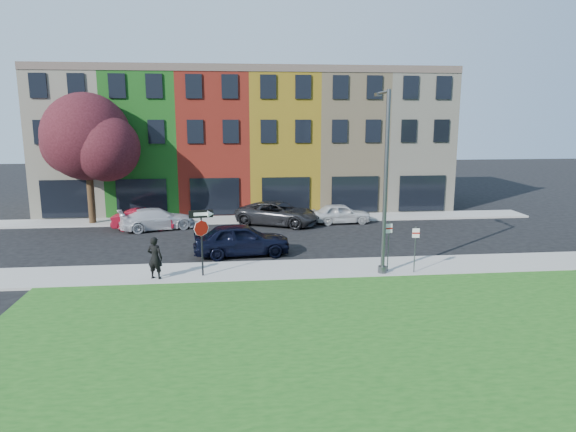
{
  "coord_description": "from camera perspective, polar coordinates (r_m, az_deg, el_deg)",
  "views": [
    {
      "loc": [
        -3.59,
        -19.68,
        7.13
      ],
      "look_at": [
        -1.11,
        4.0,
        2.42
      ],
      "focal_mm": 32.0,
      "sensor_mm": 36.0,
      "label": 1
    }
  ],
  "objects": [
    {
      "name": "sedan_near",
      "position": [
        26.46,
        -5.17,
        -2.61
      ],
      "size": [
        2.98,
        5.31,
        1.67
      ],
      "primitive_type": "imported",
      "rotation": [
        0.0,
        0.0,
        1.67
      ],
      "color": "black",
      "rests_on": "ground"
    },
    {
      "name": "street_lamp",
      "position": [
        23.02,
        10.67,
        3.67
      ],
      "size": [
        0.47,
        2.58,
        8.07
      ],
      "rotation": [
        0.0,
        0.0,
        -0.06
      ],
      "color": "#46484B",
      "rests_on": "sidewalk_near"
    },
    {
      "name": "sidewalk_far",
      "position": [
        35.4,
        -4.9,
        -0.37
      ],
      "size": [
        40.0,
        2.4,
        0.12
      ],
      "primitive_type": "cube",
      "color": "gray",
      "rests_on": "ground"
    },
    {
      "name": "parked_car_white",
      "position": [
        34.37,
        5.92,
        0.29
      ],
      "size": [
        1.89,
        4.03,
        1.33
      ],
      "primitive_type": "imported",
      "rotation": [
        0.0,
        0.0,
        1.61
      ],
      "color": "silver",
      "rests_on": "ground"
    },
    {
      "name": "parked_car_red",
      "position": [
        33.62,
        -15.68,
        -0.35
      ],
      "size": [
        1.7,
        4.02,
        1.28
      ],
      "primitive_type": "imported",
      "rotation": [
        0.0,
        0.0,
        1.53
      ],
      "color": "maroon",
      "rests_on": "ground"
    },
    {
      "name": "stop_sign",
      "position": [
        22.66,
        -9.6,
        -1.47
      ],
      "size": [
        1.04,
        0.21,
        2.95
      ],
      "rotation": [
        0.0,
        0.0,
        0.17
      ],
      "color": "black",
      "rests_on": "sidewalk_near"
    },
    {
      "name": "man",
      "position": [
        22.98,
        -14.57,
        -4.51
      ],
      "size": [
        0.95,
        0.86,
        1.86
      ],
      "primitive_type": "imported",
      "rotation": [
        0.0,
        0.0,
        2.81
      ],
      "color": "black",
      "rests_on": "sidewalk_near"
    },
    {
      "name": "ground",
      "position": [
        21.24,
        4.16,
        -8.45
      ],
      "size": [
        120.0,
        120.0,
        0.0
      ],
      "primitive_type": "plane",
      "color": "black",
      "rests_on": "ground"
    },
    {
      "name": "parking_sign_b",
      "position": [
        23.7,
        13.96,
        -3.01
      ],
      "size": [
        0.32,
        0.1,
        2.12
      ],
      "rotation": [
        0.0,
        0.0,
        -0.11
      ],
      "color": "#46484B",
      "rests_on": "sidewalk_near"
    },
    {
      "name": "parked_car_silver",
      "position": [
        33.34,
        -14.32,
        -0.32
      ],
      "size": [
        4.66,
        5.79,
        1.35
      ],
      "primitive_type": "imported",
      "rotation": [
        0.0,
        0.0,
        1.89
      ],
      "color": "silver",
      "rests_on": "ground"
    },
    {
      "name": "parked_car_dark",
      "position": [
        33.69,
        -1.11,
        0.29
      ],
      "size": [
        6.67,
        7.39,
        1.52
      ],
      "primitive_type": "imported",
      "rotation": [
        0.0,
        0.0,
        1.14
      ],
      "color": "black",
      "rests_on": "ground"
    },
    {
      "name": "parking_sign_a",
      "position": [
        23.57,
        11.11,
        -2.69
      ],
      "size": [
        0.32,
        0.11,
        2.33
      ],
      "rotation": [
        0.0,
        0.0,
        0.21
      ],
      "color": "#46484B",
      "rests_on": "sidewalk_near"
    },
    {
      "name": "sidewalk_near",
      "position": [
        24.41,
        7.57,
        -5.74
      ],
      "size": [
        40.0,
        3.0,
        0.12
      ],
      "primitive_type": "cube",
      "color": "gray",
      "rests_on": "ground"
    },
    {
      "name": "tree_purple",
      "position": [
        35.64,
        -21.29,
        8.0
      ],
      "size": [
        6.7,
        5.86,
        8.43
      ],
      "color": "black",
      "rests_on": "sidewalk_far"
    },
    {
      "name": "rowhouse_block",
      "position": [
        40.94,
        -4.48,
        8.16
      ],
      "size": [
        30.0,
        10.12,
        10.0
      ],
      "color": "beige",
      "rests_on": "ground"
    }
  ]
}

